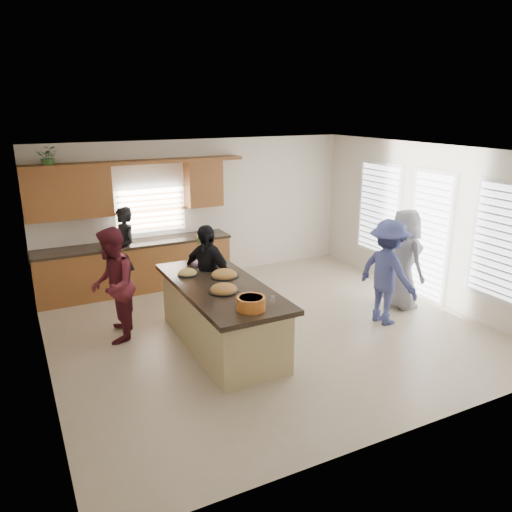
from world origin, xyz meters
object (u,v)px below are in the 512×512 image
salad_bowl (251,303)px  woman_left_mid (113,285)px  island (221,316)px  woman_left_back (125,251)px  woman_left_front (207,276)px  woman_right_front (404,259)px  woman_right_back (388,272)px

salad_bowl → woman_left_mid: 2.35m
island → salad_bowl: bearing=-90.7°
woman_left_back → woman_left_front: woman_left_front is taller
woman_right_front → woman_left_back: bearing=60.6°
woman_right_front → woman_right_back: bearing=124.2°
island → woman_left_mid: 1.68m
salad_bowl → woman_left_front: bearing=87.2°
woman_left_front → woman_right_front: bearing=48.8°
island → woman_right_back: 2.78m
island → woman_left_front: (0.08, 0.76, 0.38)m
woman_right_back → woman_right_front: 0.81m
woman_left_back → woman_right_front: bearing=44.9°
salad_bowl → woman_left_front: woman_left_front is taller
island → woman_right_front: size_ratio=1.54×
island → woman_left_back: (-0.76, 2.76, 0.38)m
woman_left_front → woman_right_front: woman_right_front is taller
island → woman_right_front: (3.42, -0.06, 0.42)m
woman_left_back → woman_right_back: size_ratio=0.96×
salad_bowl → woman_right_back: size_ratio=0.22×
woman_left_back → woman_left_front: size_ratio=0.99×
woman_right_front → woman_left_front: bearing=80.8°
salad_bowl → woman_left_front: 1.79m
woman_left_mid → woman_right_front: bearing=95.1°
woman_left_back → woman_right_back: 4.74m
island → woman_left_front: woman_left_front is taller
woman_right_back → woman_right_front: (0.70, 0.40, 0.01)m
woman_left_mid → island: bearing=73.1°
woman_left_front → island: bearing=-33.4°
woman_right_back → island: bearing=72.6°
woman_right_back → woman_right_front: woman_right_front is taller
woman_left_back → island: bearing=4.3°
woman_left_front → woman_left_back: bearing=175.4°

